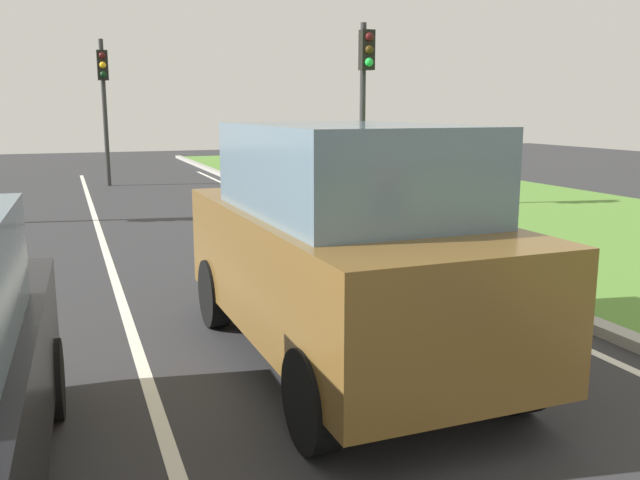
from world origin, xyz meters
TOP-DOWN VIEW (x-y plane):
  - ground_plane at (0.00, 14.00)m, footprint 60.00×60.00m
  - lane_line_center at (-0.70, 14.00)m, footprint 0.12×32.00m
  - lane_line_right_edge at (3.60, 14.00)m, footprint 0.12×32.00m
  - grass_verge_right at (8.50, 14.00)m, footprint 9.00×48.00m
  - curb_right at (4.10, 14.00)m, footprint 0.24×48.00m
  - car_suv_ahead at (1.12, 9.30)m, footprint 2.04×4.53m
  - traffic_light_near_right at (5.45, 18.39)m, footprint 0.32×0.50m
  - traffic_light_far_median at (0.04, 26.03)m, footprint 0.32×0.50m

SIDE VIEW (x-z plane):
  - ground_plane at x=0.00m, z-range 0.00..0.00m
  - lane_line_center at x=-0.70m, z-range 0.00..0.01m
  - lane_line_right_edge at x=3.60m, z-range 0.00..0.01m
  - grass_verge_right at x=8.50m, z-range 0.00..0.06m
  - curb_right at x=4.10m, z-range 0.00..0.12m
  - car_suv_ahead at x=1.12m, z-range 0.03..2.31m
  - traffic_light_near_right at x=5.45m, z-range 0.81..5.19m
  - traffic_light_far_median at x=0.04m, z-range 0.75..5.28m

